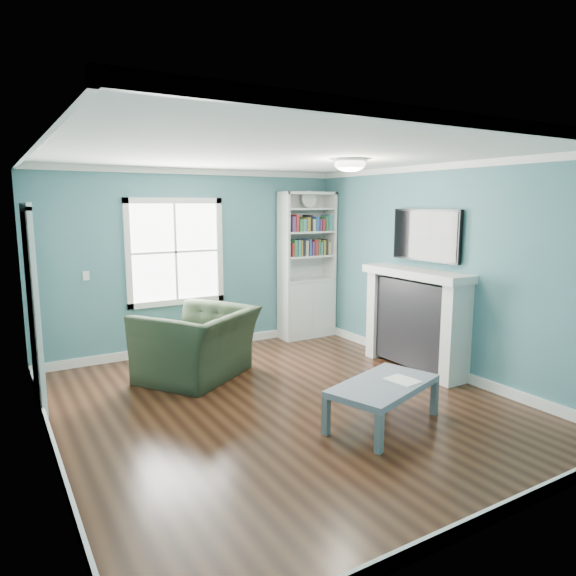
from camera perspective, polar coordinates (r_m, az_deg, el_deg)
floor at (r=5.60m, az=-0.47°, el=-12.86°), size 5.00×5.00×0.00m
room_walls at (r=5.21m, az=-0.50°, el=3.46°), size 5.00×5.00×5.00m
trim at (r=5.26m, az=-0.49°, el=-0.28°), size 4.50×5.00×2.60m
window at (r=7.36m, az=-12.39°, el=3.93°), size 1.40×0.06×1.50m
bookshelf at (r=8.16m, az=2.08°, el=0.92°), size 0.90×0.35×2.31m
fireplace at (r=6.79m, az=13.99°, el=-3.54°), size 0.44×1.58×1.30m
tv at (r=6.72m, az=15.09°, el=5.69°), size 0.06×1.10×0.65m
door at (r=5.98m, az=-26.55°, el=-1.70°), size 0.12×0.98×2.17m
ceiling_fixture at (r=5.79m, az=6.91°, el=13.57°), size 0.38×0.38×0.15m
light_switch at (r=7.11m, az=-21.52°, el=1.28°), size 0.08×0.01×0.12m
recliner at (r=6.38m, az=-10.04°, el=-4.89°), size 1.54×1.42×1.13m
coffee_table at (r=5.11m, az=10.54°, el=-10.88°), size 1.29×0.96×0.42m
paper_sheet at (r=5.19m, az=12.60°, el=-9.95°), size 0.28×0.34×0.00m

